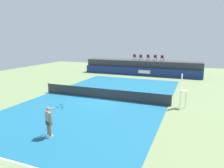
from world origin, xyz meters
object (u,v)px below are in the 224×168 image
object	(u,v)px
net_post_far	(171,100)
net_post_near	(49,88)
spectator_chair_far_right	(162,58)
tennis_ball	(152,90)
spectator_chair_far_left	(135,57)
spectator_chair_center	(148,57)
umpire_chair	(182,88)
tennis_player	(49,121)
spectator_chair_right	(155,57)
spectator_chair_left	(141,57)

from	to	relation	value
net_post_far	net_post_near	bearing A→B (deg)	180.00
spectator_chair_far_right	net_post_near	distance (m)	17.88
tennis_ball	spectator_chair_far_left	bearing A→B (deg)	115.11
spectator_chair_center	umpire_chair	bearing A→B (deg)	-68.39
spectator_chair_far_right	tennis_ball	xyz separation A→B (m)	(0.52, -10.22, -2.66)
spectator_chair_far_left	tennis_player	world-z (taller)	spectator_chair_far_left
umpire_chair	tennis_ball	world-z (taller)	umpire_chair
spectator_chair_far_left	net_post_near	distance (m)	16.29
spectator_chair_right	tennis_player	bearing A→B (deg)	-93.76
spectator_chair_far_right	net_post_far	size ratio (longest dim) A/B	0.89
spectator_chair_far_left	umpire_chair	xyz separation A→B (m)	(8.31, -15.37, -1.11)
spectator_chair_left	tennis_player	bearing A→B (deg)	-88.43
spectator_chair_far_left	spectator_chair_right	size ratio (longest dim) A/B	1.00
spectator_chair_center	tennis_ball	bearing A→B (deg)	-75.52
spectator_chair_far_right	spectator_chair_far_left	bearing A→B (deg)	176.42
tennis_ball	spectator_chair_right	bearing A→B (deg)	98.78
spectator_chair_left	tennis_ball	xyz separation A→B (m)	(3.82, -10.15, -2.66)
umpire_chair	tennis_player	world-z (taller)	umpire_chair
spectator_chair_center	spectator_chair_far_right	bearing A→B (deg)	-9.28
spectator_chair_far_right	tennis_ball	distance (m)	10.57
spectator_chair_left	spectator_chair_far_right	distance (m)	3.31
spectator_chair_right	tennis_ball	bearing A→B (deg)	-81.22
spectator_chair_far_left	spectator_chair_right	bearing A→B (deg)	0.85
spectator_chair_far_left	spectator_chair_left	distance (m)	1.15
spectator_chair_left	spectator_chair_center	xyz separation A→B (m)	(1.09, 0.43, 0.00)
net_post_near	tennis_player	xyz separation A→B (m)	(6.63, -8.26, 0.46)
spectator_chair_far_left	net_post_far	distance (m)	17.26
umpire_chair	net_post_near	size ratio (longest dim) A/B	2.76
spectator_chair_center	tennis_player	distance (m)	23.80
umpire_chair	tennis_player	size ratio (longest dim) A/B	1.56
spectator_chair_center	net_post_far	size ratio (longest dim) A/B	0.89
net_post_far	tennis_player	world-z (taller)	tennis_player
spectator_chair_far_right	umpire_chair	bearing A→B (deg)	-75.49
spectator_chair_center	spectator_chair_right	size ratio (longest dim) A/B	1.00
net_post_far	tennis_ball	xyz separation A→B (m)	(-2.59, 4.89, -0.46)
tennis_ball	tennis_player	bearing A→B (deg)	-103.61
tennis_player	tennis_ball	distance (m)	13.56
net_post_near	tennis_ball	distance (m)	10.97
spectator_chair_left	tennis_ball	world-z (taller)	spectator_chair_left
spectator_chair_right	tennis_ball	xyz separation A→B (m)	(1.63, -10.54, -2.66)
spectator_chair_center	spectator_chair_right	bearing A→B (deg)	-1.98
tennis_player	net_post_near	bearing A→B (deg)	128.74
spectator_chair_right	net_post_near	xyz separation A→B (m)	(-8.19, -15.43, -2.19)
spectator_chair_far_left	spectator_chair_center	size ratio (longest dim) A/B	1.00
spectator_chair_far_left	spectator_chair_center	world-z (taller)	same
spectator_chair_far_right	net_post_far	xyz separation A→B (m)	(3.10, -15.11, -2.19)
net_post_far	tennis_player	xyz separation A→B (m)	(-5.77, -8.26, 0.46)
umpire_chair	net_post_far	distance (m)	1.35
spectator_chair_far_left	tennis_ball	xyz separation A→B (m)	(4.92, -10.49, -2.66)
spectator_chair_far_left	umpire_chair	world-z (taller)	spectator_chair_far_left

